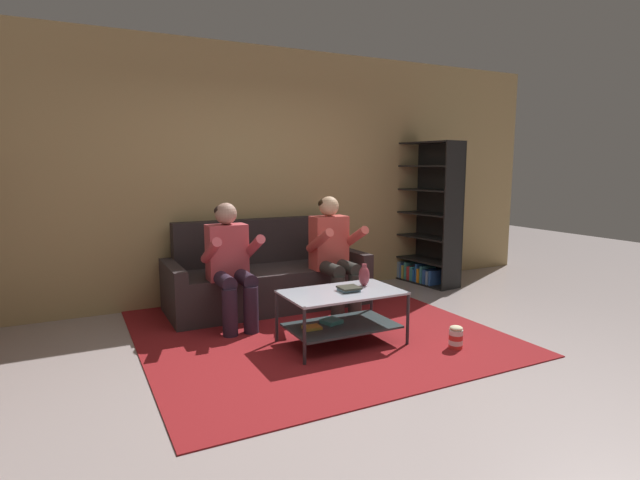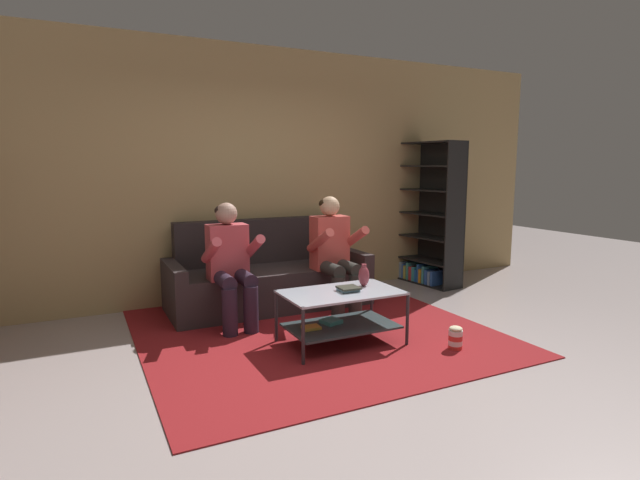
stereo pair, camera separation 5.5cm
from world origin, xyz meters
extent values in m
plane|color=#A99998|center=(0.00, 0.00, 0.00)|extent=(16.80, 16.80, 0.00)
cube|color=tan|center=(0.00, 2.46, 1.45)|extent=(8.40, 0.12, 2.90)
cube|color=#332A2B|center=(-0.01, 1.88, 0.22)|extent=(1.91, 0.86, 0.45)
cube|color=#2B2424|center=(-0.01, 2.22, 0.70)|extent=(1.91, 0.18, 0.50)
cube|color=#332A2B|center=(-1.03, 1.88, 0.28)|extent=(0.13, 0.86, 0.57)
cube|color=#332A2B|center=(1.01, 1.88, 0.28)|extent=(0.13, 0.86, 0.57)
cylinder|color=#2D1E2E|center=(-0.67, 1.14, 0.22)|extent=(0.14, 0.14, 0.45)
cylinder|color=#2D1E2E|center=(-0.47, 1.14, 0.22)|extent=(0.14, 0.14, 0.45)
cylinder|color=#2D1E2E|center=(-0.67, 1.32, 0.49)|extent=(0.14, 0.42, 0.14)
cylinder|color=#2D1E2E|center=(-0.47, 1.32, 0.49)|extent=(0.14, 0.42, 0.14)
cube|color=#BF444C|center=(-0.57, 1.53, 0.72)|extent=(0.38, 0.22, 0.54)
cylinder|color=#BF444C|center=(-0.77, 1.35, 0.77)|extent=(0.09, 0.49, 0.31)
cylinder|color=#BF444C|center=(-0.36, 1.35, 0.77)|extent=(0.09, 0.49, 0.31)
sphere|color=tan|center=(-0.57, 1.53, 1.09)|extent=(0.21, 0.21, 0.21)
ellipsoid|color=black|center=(-0.57, 1.55, 1.12)|extent=(0.21, 0.21, 0.13)
cylinder|color=#2E2E2A|center=(0.45, 1.14, 0.22)|extent=(0.14, 0.14, 0.45)
cylinder|color=#2E2E2A|center=(0.65, 1.14, 0.22)|extent=(0.14, 0.14, 0.45)
cylinder|color=#2E2E2A|center=(0.45, 1.32, 0.49)|extent=(0.14, 0.42, 0.14)
cylinder|color=#2E2E2A|center=(0.65, 1.32, 0.49)|extent=(0.14, 0.42, 0.14)
cube|color=#C74A42|center=(0.55, 1.53, 0.73)|extent=(0.38, 0.22, 0.57)
cylinder|color=#C74A42|center=(0.35, 1.35, 0.79)|extent=(0.09, 0.49, 0.31)
cylinder|color=#C74A42|center=(0.76, 1.35, 0.79)|extent=(0.09, 0.49, 0.31)
sphere|color=tan|center=(0.55, 1.53, 1.12)|extent=(0.21, 0.21, 0.21)
ellipsoid|color=black|center=(0.55, 1.55, 1.15)|extent=(0.21, 0.21, 0.13)
cube|color=#B6BBCB|center=(0.15, 0.52, 0.46)|extent=(1.02, 0.61, 0.02)
cube|color=#2F3E41|center=(0.15, 0.52, 0.17)|extent=(0.93, 0.56, 0.02)
cylinder|color=#2E2B30|center=(-0.35, 0.23, 0.24)|extent=(0.03, 0.03, 0.47)
cylinder|color=#2E2B30|center=(0.64, 0.23, 0.24)|extent=(0.03, 0.03, 0.47)
cylinder|color=#2E2B30|center=(-0.35, 0.81, 0.24)|extent=(0.03, 0.03, 0.47)
cylinder|color=#2E2B30|center=(0.64, 0.81, 0.24)|extent=(0.03, 0.03, 0.47)
cube|color=gold|center=(-0.13, 0.53, 0.19)|extent=(0.15, 0.12, 0.02)
cube|color=teal|center=(0.09, 0.60, 0.19)|extent=(0.19, 0.18, 0.03)
cube|color=maroon|center=(0.07, 1.10, 0.01)|extent=(3.11, 3.36, 0.01)
cube|color=#8E5447|center=(0.07, 1.10, 0.01)|extent=(1.71, 1.85, 0.00)
ellipsoid|color=#8F323C|center=(0.43, 0.61, 0.56)|extent=(0.10, 0.10, 0.18)
cylinder|color=#8F323C|center=(0.43, 0.61, 0.66)|extent=(0.04, 0.04, 0.04)
cube|color=#749FB1|center=(0.21, 0.51, 0.49)|extent=(0.16, 0.14, 0.02)
cube|color=#2F2F25|center=(0.21, 0.50, 0.50)|extent=(0.18, 0.17, 0.02)
cube|color=black|center=(2.22, 2.59, 0.93)|extent=(0.35, 0.06, 1.85)
cube|color=black|center=(2.33, 1.59, 0.93)|extent=(0.35, 0.06, 1.85)
cube|color=black|center=(2.44, 2.10, 0.93)|extent=(0.14, 1.02, 1.85)
cube|color=black|center=(2.28, 2.09, 0.01)|extent=(0.46, 1.02, 0.02)
cube|color=black|center=(2.28, 2.09, 0.31)|extent=(0.46, 1.02, 0.02)
cube|color=black|center=(2.28, 2.09, 0.62)|extent=(0.46, 1.02, 0.02)
cube|color=black|center=(2.28, 2.09, 0.93)|extent=(0.46, 1.02, 0.02)
cube|color=black|center=(2.28, 2.09, 1.24)|extent=(0.46, 1.02, 0.02)
cube|color=black|center=(2.28, 2.09, 1.54)|extent=(0.46, 1.02, 0.02)
cube|color=black|center=(2.28, 2.09, 1.84)|extent=(0.46, 1.02, 0.02)
cube|color=#C23634|center=(2.21, 2.55, 0.14)|extent=(0.28, 0.07, 0.24)
cube|color=#6B9BAC|center=(2.20, 2.49, 0.11)|extent=(0.26, 0.07, 0.18)
cube|color=#7691B6|center=(2.24, 2.43, 0.13)|extent=(0.32, 0.09, 0.22)
cube|color=#7896AC|center=(2.24, 2.39, 0.13)|extent=(0.31, 0.06, 0.22)
cube|color=#345EBB|center=(2.24, 2.36, 0.12)|extent=(0.31, 0.06, 0.20)
cube|color=#B8AE49|center=(2.22, 2.31, 0.11)|extent=(0.25, 0.07, 0.18)
cube|color=teal|center=(2.25, 2.26, 0.14)|extent=(0.30, 0.07, 0.23)
cube|color=red|center=(2.22, 2.20, 0.11)|extent=(0.23, 0.08, 0.18)
cube|color=teal|center=(2.25, 2.15, 0.11)|extent=(0.27, 0.08, 0.19)
cube|color=blue|center=(2.27, 2.11, 0.10)|extent=(0.29, 0.06, 0.16)
cube|color=#285DB3|center=(2.28, 2.06, 0.14)|extent=(0.30, 0.06, 0.24)
cube|color=orange|center=(2.25, 2.02, 0.11)|extent=(0.25, 0.07, 0.18)
cube|color=teal|center=(2.27, 1.97, 0.13)|extent=(0.27, 0.07, 0.23)
cube|color=#2E57AC|center=(2.26, 1.91, 0.11)|extent=(0.24, 0.07, 0.19)
cube|color=#7893B7|center=(2.29, 1.86, 0.11)|extent=(0.28, 0.07, 0.18)
cube|color=#315EB2|center=(2.27, 1.81, 0.11)|extent=(0.25, 0.06, 0.19)
cylinder|color=red|center=(0.95, -0.03, 0.02)|extent=(0.12, 0.12, 0.04)
cylinder|color=white|center=(0.95, -0.03, 0.06)|extent=(0.12, 0.12, 0.04)
cylinder|color=red|center=(0.95, -0.03, 0.11)|extent=(0.12, 0.12, 0.04)
cylinder|color=white|center=(0.95, -0.03, 0.15)|extent=(0.12, 0.12, 0.04)
ellipsoid|color=beige|center=(0.95, -0.03, 0.19)|extent=(0.11, 0.11, 0.04)
camera|label=1|loc=(-1.92, -3.14, 1.55)|focal=28.00mm
camera|label=2|loc=(-1.87, -3.16, 1.55)|focal=28.00mm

